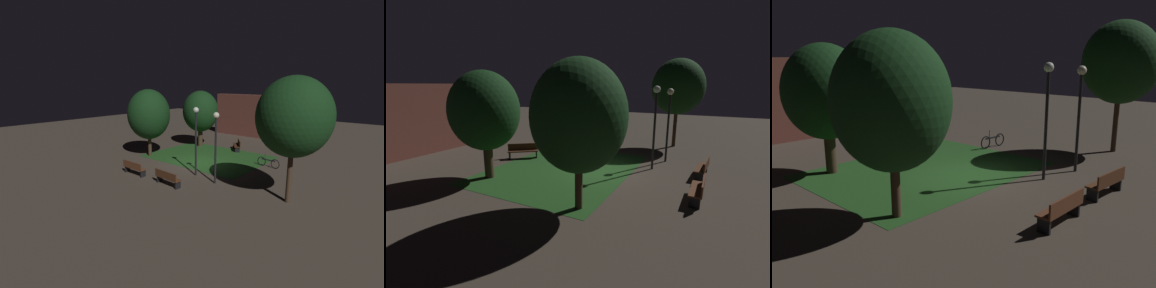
{
  "view_description": "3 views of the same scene",
  "coord_description": "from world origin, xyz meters",
  "views": [
    {
      "loc": [
        12.59,
        -15.63,
        5.92
      ],
      "look_at": [
        -0.68,
        0.05,
        1.33
      ],
      "focal_mm": 26.54,
      "sensor_mm": 36.0,
      "label": 1
    },
    {
      "loc": [
        -12.06,
        -5.01,
        4.39
      ],
      "look_at": [
        0.33,
        1.52,
        1.22
      ],
      "focal_mm": 24.48,
      "sensor_mm": 36.0,
      "label": 2
    },
    {
      "loc": [
        -10.58,
        -9.41,
        4.59
      ],
      "look_at": [
        -0.34,
        0.03,
        1.34
      ],
      "focal_mm": 35.75,
      "sensor_mm": 36.0,
      "label": 3
    }
  ],
  "objects": [
    {
      "name": "tree_left_canopy",
      "position": [
        -4.28,
        -0.93,
        3.34
      ],
      "size": [
        3.33,
        3.33,
        5.3
      ],
      "color": "#423021",
      "rests_on": "ground"
    },
    {
      "name": "tree_tall_center",
      "position": [
        -3.38,
        4.42,
        3.2
      ],
      "size": [
        3.21,
        3.21,
        5.06
      ],
      "color": "#423021",
      "rests_on": "ground"
    },
    {
      "name": "lamp_post_plaza_west",
      "position": [
        3.39,
        -2.67,
        2.89
      ],
      "size": [
        0.36,
        0.36,
        4.2
      ],
      "color": "black",
      "rests_on": "ground"
    },
    {
      "name": "grass_lawn",
      "position": [
        -0.56,
        1.91,
        0.01
      ],
      "size": [
        8.93,
        6.86,
        0.01
      ],
      "primitive_type": "cube",
      "color": "#23511E",
      "rests_on": "ground"
    },
    {
      "name": "ground_plane",
      "position": [
        0.0,
        0.0,
        0.0
      ],
      "size": [
        60.0,
        60.0,
        0.0
      ],
      "primitive_type": "plane",
      "color": "#473D33"
    },
    {
      "name": "bench_back_row",
      "position": [
        1.51,
        -4.74,
        0.48
      ],
      "size": [
        1.83,
        0.61,
        0.88
      ],
      "color": "#512D19",
      "rests_on": "ground"
    },
    {
      "name": "bench_path_side",
      "position": [
        -1.52,
        -4.74,
        0.48
      ],
      "size": [
        1.81,
        0.5,
        0.88
      ],
      "color": "brown",
      "rests_on": "ground"
    },
    {
      "name": "tree_back_right",
      "position": [
        7.7,
        -2.49,
        4.25
      ],
      "size": [
        3.56,
        3.56,
        6.18
      ],
      "color": "#423021",
      "rests_on": "ground"
    },
    {
      "name": "building_wall_backdrop",
      "position": [
        -1.84,
        11.58,
        2.24
      ],
      "size": [
        8.95,
        0.8,
        4.47
      ],
      "primitive_type": "cube",
      "color": "brown",
      "rests_on": "ground"
    },
    {
      "name": "lamp_post_path_center",
      "position": [
        1.6,
        -2.28,
        2.98
      ],
      "size": [
        0.36,
        0.36,
        4.35
      ],
      "color": "black",
      "rests_on": "ground"
    },
    {
      "name": "bench_by_lamp",
      "position": [
        0.11,
        5.22,
        0.48
      ],
      "size": [
        1.47,
        1.72,
        0.88
      ],
      "color": "#422314",
      "rests_on": "ground"
    },
    {
      "name": "bicycle",
      "position": [
        4.35,
        2.36,
        0.34
      ],
      "size": [
        1.71,
        0.18,
        0.93
      ],
      "color": "black",
      "rests_on": "ground"
    }
  ]
}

